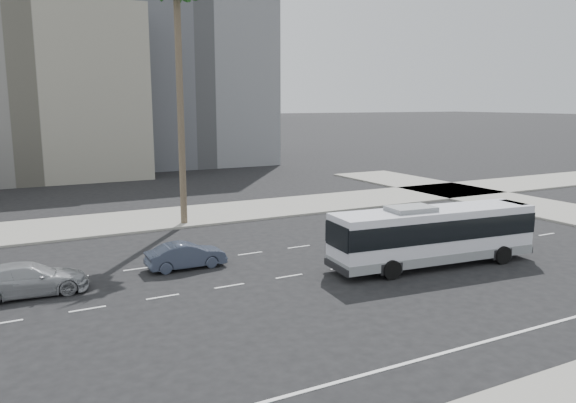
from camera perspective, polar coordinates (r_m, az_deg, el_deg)
ground at (r=27.73m, az=5.63°, el=-6.78°), size 700.00×700.00×0.00m
sidewalk_north at (r=41.14m, az=-6.31°, el=-1.09°), size 120.00×7.00×0.15m
midrise_beige_west at (r=67.16m, az=-25.89°, el=9.96°), size 24.00×18.00×18.00m
midrise_gray_center at (r=77.65m, az=-11.04°, el=13.62°), size 20.00×20.00×26.00m
civic_tower at (r=274.12m, az=-25.95°, el=15.61°), size 42.00×42.00×129.00m
highrise_right at (r=260.46m, az=-14.94°, el=15.76°), size 26.00×26.00×70.00m
highrise_far at (r=295.35m, az=-11.38°, el=14.22°), size 22.00×22.00×60.00m
city_bus at (r=28.55m, az=14.68°, el=-3.20°), size 10.94×3.40×3.09m
car_a at (r=27.84m, az=-10.43°, el=-5.46°), size 1.39×3.88×1.28m
car_b at (r=26.07m, az=-25.12°, el=-7.23°), size 2.18×4.88×1.39m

